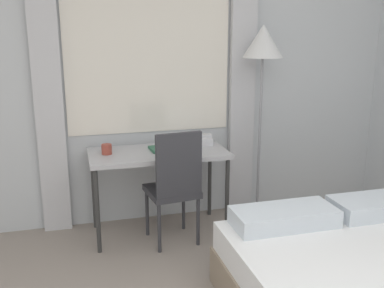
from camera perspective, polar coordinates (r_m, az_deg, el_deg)
The scene contains 7 objects.
wall_back_with_window at distance 4.15m, azimuth -2.81°, elevation 8.63°, with size 5.28×0.13×2.70m.
desk at distance 3.89m, azimuth -4.32°, elevation -1.83°, with size 1.18×0.58×0.75m.
desk_chair at distance 3.70m, azimuth -2.21°, elevation -4.94°, with size 0.44×0.44×0.99m.
standing_lamp at distance 4.08m, azimuth 8.96°, elevation 10.91°, with size 0.36×0.36×1.81m.
telephone at distance 4.09m, azimuth 1.38°, elevation 0.54°, with size 0.16×0.18×0.09m.
book at distance 3.90m, azimuth -3.82°, elevation -0.59°, with size 0.22×0.21×0.02m.
mug at distance 3.82m, azimuth -10.78°, elevation -0.66°, with size 0.09×0.09×0.08m.
Camera 1 is at (-0.93, -1.10, 1.78)m, focal length 42.00 mm.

